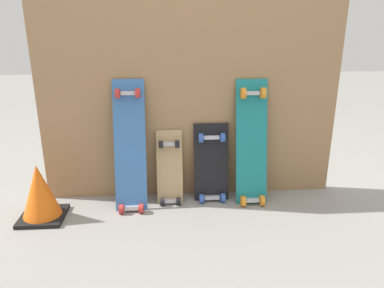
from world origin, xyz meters
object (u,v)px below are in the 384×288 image
skateboard_blue (130,151)px  skateboard_black (211,167)px  skateboard_teal (252,147)px  skateboard_natural (170,172)px  traffic_cone (40,193)px

skateboard_blue → skateboard_black: 0.55m
skateboard_blue → skateboard_teal: size_ratio=1.02×
skateboard_blue → skateboard_teal: 0.78m
skateboard_black → skateboard_natural: bearing=-177.7°
skateboard_blue → skateboard_black: bearing=5.7°
skateboard_blue → skateboard_natural: 0.30m
skateboard_blue → traffic_cone: (-0.53, -0.15, -0.20)m
skateboard_blue → skateboard_teal: (0.78, 0.02, -0.00)m
skateboard_natural → skateboard_teal: 0.56m
skateboard_blue → skateboard_black: skateboard_blue is taller
skateboard_natural → traffic_cone: skateboard_natural is taller
skateboard_natural → skateboard_black: bearing=2.3°
skateboard_teal → skateboard_natural: bearing=177.7°
skateboard_blue → skateboard_black: size_ratio=1.52×
skateboard_blue → traffic_cone: size_ratio=2.51×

